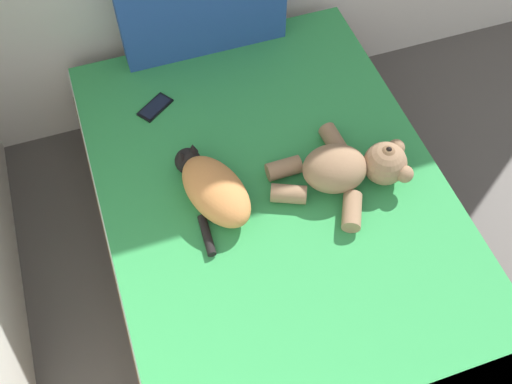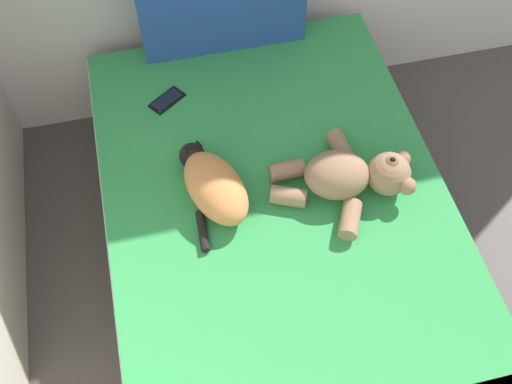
{
  "view_description": "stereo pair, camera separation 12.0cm",
  "coord_description": "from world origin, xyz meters",
  "px_view_note": "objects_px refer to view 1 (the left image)",
  "views": [
    {
      "loc": [
        0.58,
        1.45,
        2.36
      ],
      "look_at": [
        0.98,
        2.62,
        0.54
      ],
      "focal_mm": 42.41,
      "sensor_mm": 36.0,
      "label": 1
    },
    {
      "loc": [
        0.7,
        1.42,
        2.36
      ],
      "look_at": [
        0.98,
        2.62,
        0.54
      ],
      "focal_mm": 42.41,
      "sensor_mm": 36.0,
      "label": 2
    }
  ],
  "objects_px": {
    "teddy_bear": "(349,168)",
    "cell_phone": "(155,107)",
    "patterned_cushion": "(202,5)",
    "bed": "(283,249)",
    "cat": "(213,188)"
  },
  "relations": [
    {
      "from": "bed",
      "to": "teddy_bear",
      "type": "height_order",
      "value": "teddy_bear"
    },
    {
      "from": "bed",
      "to": "patterned_cushion",
      "type": "bearing_deg",
      "value": 91.48
    },
    {
      "from": "bed",
      "to": "teddy_bear",
      "type": "bearing_deg",
      "value": 15.91
    },
    {
      "from": "patterned_cushion",
      "to": "cell_phone",
      "type": "relative_size",
      "value": 4.36
    },
    {
      "from": "cat",
      "to": "teddy_bear",
      "type": "xyz_separation_m",
      "value": [
        0.5,
        -0.08,
        0.0
      ]
    },
    {
      "from": "cat",
      "to": "teddy_bear",
      "type": "distance_m",
      "value": 0.5
    },
    {
      "from": "bed",
      "to": "teddy_bear",
      "type": "relative_size",
      "value": 3.84
    },
    {
      "from": "teddy_bear",
      "to": "cell_phone",
      "type": "xyz_separation_m",
      "value": [
        -0.6,
        0.59,
        -0.07
      ]
    },
    {
      "from": "patterned_cushion",
      "to": "cell_phone",
      "type": "bearing_deg",
      "value": -135.58
    },
    {
      "from": "teddy_bear",
      "to": "cell_phone",
      "type": "distance_m",
      "value": 0.84
    },
    {
      "from": "teddy_bear",
      "to": "patterned_cushion",
      "type": "bearing_deg",
      "value": 108.62
    },
    {
      "from": "patterned_cushion",
      "to": "cell_phone",
      "type": "distance_m",
      "value": 0.47
    },
    {
      "from": "patterned_cushion",
      "to": "cat",
      "type": "distance_m",
      "value": 0.84
    },
    {
      "from": "cell_phone",
      "to": "patterned_cushion",
      "type": "bearing_deg",
      "value": 44.42
    },
    {
      "from": "teddy_bear",
      "to": "cell_phone",
      "type": "height_order",
      "value": "teddy_bear"
    }
  ]
}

